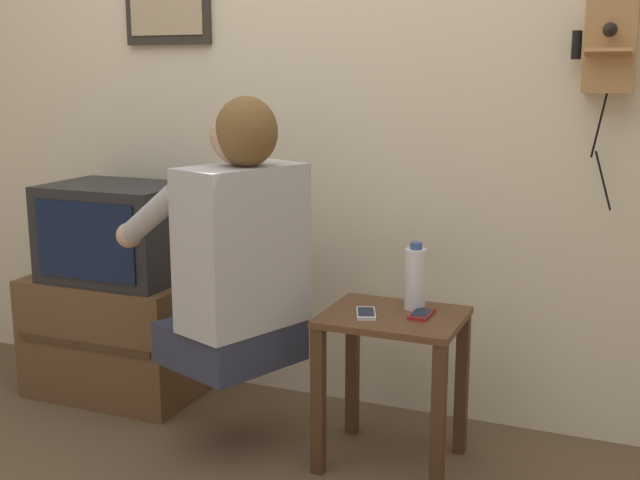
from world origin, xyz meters
The scene contains 9 objects.
wall_back centered at (0.00, 1.19, 1.27)m, with size 6.80×0.05×2.55m.
side_table centered at (0.44, 0.73, 0.38)m, with size 0.44×0.37×0.52m.
person centered at (-0.05, 0.60, 0.72)m, with size 0.65×0.58×0.89m.
tv_stand centered at (-0.76, 0.90, 0.24)m, with size 0.68×0.46×0.48m.
television centered at (-0.74, 0.88, 0.67)m, with size 0.53×0.40×0.37m.
wall_phone_antique centered at (1.02, 1.10, 1.39)m, with size 0.20×0.18×0.76m.
cell_phone_held centered at (0.37, 0.68, 0.52)m, with size 0.10×0.14×0.01m.
cell_phone_spare centered at (0.53, 0.75, 0.52)m, with size 0.06×0.13×0.01m.
water_bottle centered at (0.49, 0.81, 0.62)m, with size 0.07×0.07×0.22m.
Camera 1 is at (1.17, -1.65, 1.28)m, focal length 45.00 mm.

